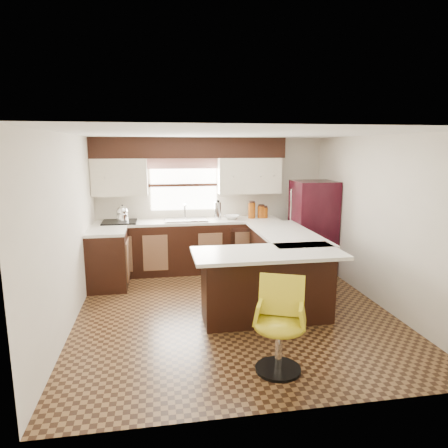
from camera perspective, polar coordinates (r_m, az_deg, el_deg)
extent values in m
plane|color=#49301A|center=(5.67, 1.31, -12.22)|extent=(4.40, 4.40, 0.00)
plane|color=silver|center=(5.22, 1.43, 12.78)|extent=(4.40, 4.40, 0.00)
plane|color=beige|center=(7.46, -1.86, 2.98)|extent=(4.40, 0.00, 4.40)
plane|color=beige|center=(3.26, 8.85, -7.66)|extent=(4.40, 0.00, 4.40)
plane|color=beige|center=(5.34, -21.35, -0.97)|extent=(0.00, 4.40, 4.40)
plane|color=beige|center=(6.08, 21.21, 0.41)|extent=(0.00, 4.40, 4.40)
cube|color=black|center=(7.26, -5.02, -3.31)|extent=(3.30, 0.60, 0.90)
cube|color=black|center=(6.66, -16.24, -5.02)|extent=(0.60, 0.70, 0.90)
cube|color=silver|center=(7.16, -5.09, 0.36)|extent=(3.30, 0.60, 0.04)
cube|color=silver|center=(6.55, -16.46, -1.05)|extent=(0.60, 0.70, 0.04)
cube|color=black|center=(7.17, -4.94, 10.80)|extent=(3.40, 0.35, 0.36)
cube|color=beige|center=(7.19, -14.67, 6.50)|extent=(0.94, 0.35, 0.64)
cube|color=beige|center=(7.36, 3.59, 6.92)|extent=(1.14, 0.35, 0.64)
cube|color=white|center=(7.35, -5.74, 5.55)|extent=(1.20, 0.02, 0.90)
cube|color=#D19B93|center=(7.28, -5.77, 8.58)|extent=(1.30, 0.06, 0.18)
cube|color=#B2B2B7|center=(7.13, -5.48, 0.61)|extent=(0.75, 0.45, 0.03)
cube|color=black|center=(7.14, 3.20, -3.70)|extent=(0.58, 0.03, 0.78)
cube|color=black|center=(7.15, -14.71, 0.29)|extent=(0.58, 0.50, 0.02)
cube|color=black|center=(6.31, 8.33, -5.59)|extent=(0.60, 1.95, 0.90)
cube|color=black|center=(5.28, 6.12, -8.87)|extent=(1.65, 0.60, 0.90)
cube|color=silver|center=(6.21, 8.89, -1.38)|extent=(0.84, 1.95, 0.04)
cube|color=silver|center=(5.05, 6.29, -4.17)|extent=(1.89, 0.84, 0.04)
cube|color=black|center=(7.27, 12.57, -0.48)|extent=(0.71, 0.68, 1.65)
cylinder|color=silver|center=(7.19, -0.90, 1.91)|extent=(0.13, 0.13, 0.32)
imported|color=white|center=(7.26, 1.12, 0.99)|extent=(0.36, 0.36, 0.07)
cylinder|color=#873E0B|center=(7.34, 3.98, 1.93)|extent=(0.13, 0.13, 0.29)
cylinder|color=#873E0B|center=(7.39, 5.34, 1.71)|extent=(0.14, 0.14, 0.22)
cylinder|color=#873E0B|center=(7.40, 5.77, 1.62)|extent=(0.13, 0.13, 0.19)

